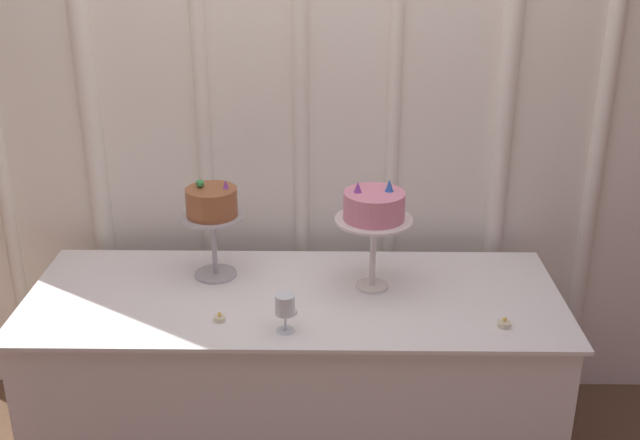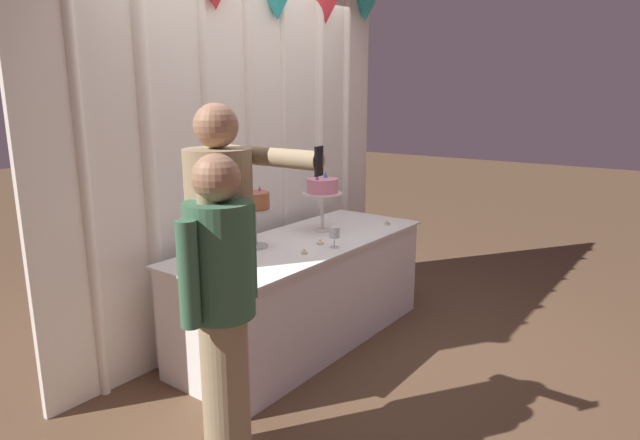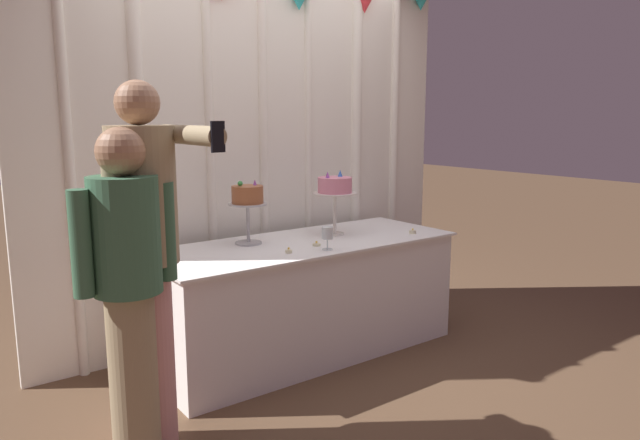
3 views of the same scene
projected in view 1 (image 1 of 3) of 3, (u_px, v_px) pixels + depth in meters
name	position (u px, v px, depth m)	size (l,w,h in m)	color
draped_curtain	(298.00, 82.00, 3.17)	(3.28, 0.19, 2.76)	white
cake_table	(295.00, 377.00, 3.10)	(2.05, 0.79, 0.75)	white
cake_display_nearleft	(212.00, 209.00, 2.99)	(0.24, 0.24, 0.41)	#B2B2B7
cake_display_nearright	(374.00, 210.00, 2.89)	(0.30, 0.30, 0.44)	silver
wine_glass	(285.00, 306.00, 2.66)	(0.07, 0.07, 0.14)	silver
tealight_far_left	(220.00, 318.00, 2.76)	(0.04, 0.04, 0.04)	beige
tealight_near_left	(290.00, 311.00, 2.81)	(0.05, 0.05, 0.03)	beige
tealight_near_right	(504.00, 324.00, 2.72)	(0.05, 0.05, 0.04)	beige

